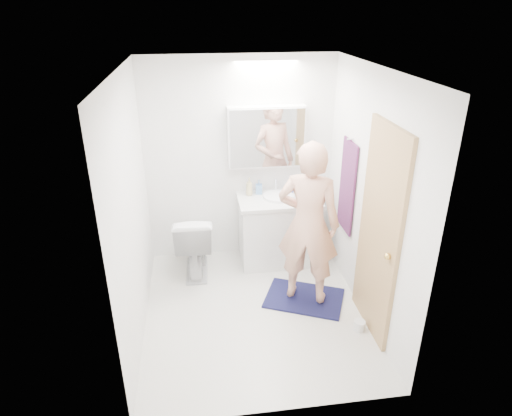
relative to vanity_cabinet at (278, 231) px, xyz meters
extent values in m
plane|color=silver|center=(-0.42, -0.96, -0.39)|extent=(2.50, 2.50, 0.00)
plane|color=white|center=(-0.42, -0.96, 2.01)|extent=(2.50, 2.50, 0.00)
plane|color=white|center=(-0.42, 0.29, 0.81)|extent=(2.50, 0.00, 2.50)
plane|color=white|center=(-0.42, -2.21, 0.81)|extent=(2.50, 0.00, 2.50)
plane|color=white|center=(-1.52, -0.96, 0.81)|extent=(0.00, 2.50, 2.50)
plane|color=white|center=(0.68, -0.96, 0.81)|extent=(0.00, 2.50, 2.50)
cube|color=silver|center=(0.00, 0.00, 0.00)|extent=(0.90, 0.55, 0.78)
cube|color=silver|center=(0.00, 0.00, 0.41)|extent=(0.95, 0.58, 0.04)
cylinder|color=white|center=(0.00, 0.03, 0.45)|extent=(0.36, 0.36, 0.03)
cylinder|color=white|center=(0.00, 0.22, 0.51)|extent=(0.02, 0.02, 0.16)
cube|color=white|center=(-0.12, 0.21, 1.11)|extent=(0.88, 0.14, 0.70)
cube|color=silver|center=(-0.12, 0.13, 1.11)|extent=(0.84, 0.01, 0.66)
imported|color=white|center=(-1.00, -0.11, -0.01)|extent=(0.45, 0.76, 0.76)
cube|color=#13173D|center=(0.13, -0.84, -0.38)|extent=(0.95, 0.83, 0.02)
imported|color=tan|center=(0.13, -0.84, 0.51)|extent=(0.73, 0.63, 1.70)
cube|color=tan|center=(0.66, -1.31, 0.61)|extent=(0.04, 0.80, 2.00)
sphere|color=gold|center=(0.62, -1.61, 0.56)|extent=(0.06, 0.06, 0.06)
cube|color=#142540|center=(0.66, -0.41, 0.71)|extent=(0.02, 0.42, 1.00)
cylinder|color=silver|center=(0.64, -0.41, 1.23)|extent=(0.07, 0.02, 0.02)
imported|color=tan|center=(-0.33, 0.15, 0.54)|extent=(0.09, 0.09, 0.21)
imported|color=#5E90CA|center=(-0.21, 0.18, 0.51)|extent=(0.08, 0.09, 0.17)
imported|color=#4550D1|center=(0.17, 0.16, 0.48)|extent=(0.13, 0.13, 0.10)
cylinder|color=silver|center=(0.54, -1.39, -0.34)|extent=(0.11, 0.11, 0.10)
camera|label=1|loc=(-0.93, -4.64, 2.50)|focal=31.24mm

